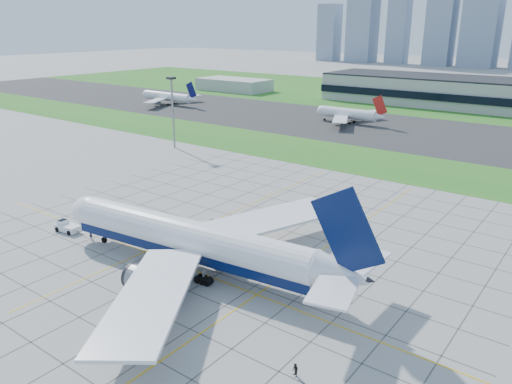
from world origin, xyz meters
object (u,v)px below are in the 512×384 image
Objects in this scene: crew_near at (91,235)px; crew_far at (295,370)px; distant_jet_0 at (168,97)px; distant_jet_1 at (349,114)px; pushback_tug at (67,227)px; light_mast at (172,104)px; airliner at (192,240)px.

crew_near is 59.08m from crew_far.
distant_jet_0 and distant_jet_1 have the same top height.
pushback_tug is at bearing -86.74° from distant_jet_1.
crew_far is at bearing -37.69° from light_mast.
airliner reaches higher than distant_jet_1.
pushback_tug is 7.92m from crew_near.
distant_jet_1 is (-8.67, 152.28, 3.43)m from pushback_tug.
distant_jet_1 is (29.56, 82.15, -11.70)m from light_mast.
light_mast is 13.52× the size of crew_far.
distant_jet_0 is at bearing 95.56° from crew_near.
pushback_tug is at bearing -50.51° from distant_jet_0.
distant_jet_0 is (-117.48, 142.55, 3.44)m from pushback_tug.
crew_far is at bearing -39.82° from distant_jet_0.
distant_jet_0 is at bearing 171.80° from crew_far.
light_mast reaches higher than distant_jet_0.
crew_near is 0.04× the size of distant_jet_0.
crew_far is 0.04× the size of distant_jet_0.
distant_jet_0 is (-183.45, 152.94, 3.54)m from crew_far.
light_mast is 132.57m from crew_far.
pushback_tug is at bearing -61.40° from light_mast.
distant_jet_1 is at bearing 5.11° from distant_jet_0.
airliner reaches higher than distant_jet_0.
airliner is at bearing -29.48° from crew_near.
crew_far is 179.01m from distant_jet_1.
airliner is (72.86, -66.59, -10.44)m from light_mast.
airliner is 1.58× the size of distant_jet_0.
crew_far is (104.21, -80.52, -15.23)m from light_mast.
airliner is 154.92m from distant_jet_1.
crew_far is at bearing -30.04° from airliner.
crew_near is (-26.72, -3.00, -4.82)m from airliner.
pushback_tug is 66.78m from crew_far.
airliner is 27.31m from crew_near.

